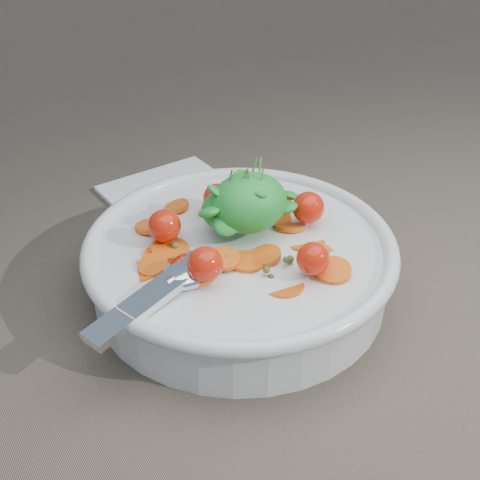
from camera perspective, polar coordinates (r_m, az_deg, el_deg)
ground at (r=0.61m, az=1.47°, el=-4.04°), size 6.00×6.00×0.00m
bowl at (r=0.58m, az=-0.02°, el=-1.94°), size 0.32×0.30×0.13m
napkin at (r=0.76m, az=-6.50°, el=4.52°), size 0.16×0.14×0.01m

